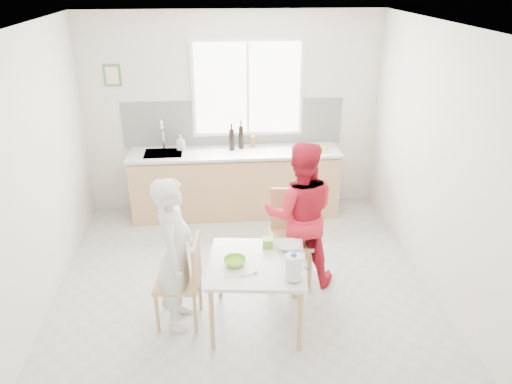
% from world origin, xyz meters
% --- Properties ---
extents(ground, '(4.50, 4.50, 0.00)m').
position_xyz_m(ground, '(0.00, 0.00, 0.00)').
color(ground, '#B7B7B2').
rests_on(ground, ground).
extents(room_shell, '(4.50, 4.50, 4.50)m').
position_xyz_m(room_shell, '(0.00, 0.00, 1.64)').
color(room_shell, silver).
rests_on(room_shell, ground).
extents(window, '(1.50, 0.06, 1.30)m').
position_xyz_m(window, '(0.20, 2.23, 1.70)').
color(window, white).
rests_on(window, room_shell).
extents(backsplash, '(3.00, 0.02, 0.65)m').
position_xyz_m(backsplash, '(0.00, 2.24, 1.23)').
color(backsplash, white).
rests_on(backsplash, room_shell).
extents(picture_frame, '(0.22, 0.03, 0.28)m').
position_xyz_m(picture_frame, '(-1.55, 2.23, 1.90)').
color(picture_frame, '#457C38').
rests_on(picture_frame, room_shell).
extents(kitchen_counter, '(2.84, 0.64, 1.37)m').
position_xyz_m(kitchen_counter, '(-0.00, 1.95, 0.42)').
color(kitchen_counter, tan).
rests_on(kitchen_counter, ground).
extents(dining_table, '(0.98, 0.98, 0.68)m').
position_xyz_m(dining_table, '(0.08, -0.46, 0.61)').
color(dining_table, silver).
rests_on(dining_table, ground).
extents(chair_left, '(0.46, 0.46, 0.90)m').
position_xyz_m(chair_left, '(-0.60, -0.38, 0.49)').
color(chair_left, tan).
rests_on(chair_left, ground).
extents(chair_far, '(0.51, 0.51, 1.01)m').
position_xyz_m(chair_far, '(0.52, 0.32, 0.55)').
color(chair_far, tan).
rests_on(chair_far, ground).
extents(person_white, '(0.42, 0.59, 1.51)m').
position_xyz_m(person_white, '(-0.66, -0.38, 0.76)').
color(person_white, white).
rests_on(person_white, ground).
extents(person_red, '(0.84, 0.69, 1.61)m').
position_xyz_m(person_red, '(0.60, 0.23, 0.80)').
color(person_red, red).
rests_on(person_red, ground).
extents(bowl_green, '(0.23, 0.23, 0.06)m').
position_xyz_m(bowl_green, '(-0.12, -0.49, 0.71)').
color(bowl_green, '#82D431').
rests_on(bowl_green, dining_table).
extents(bowl_white, '(0.25, 0.25, 0.06)m').
position_xyz_m(bowl_white, '(0.41, -0.25, 0.71)').
color(bowl_white, white).
rests_on(bowl_white, dining_table).
extents(milk_jug, '(0.20, 0.14, 0.25)m').
position_xyz_m(milk_jug, '(0.37, -0.77, 0.82)').
color(milk_jug, white).
rests_on(milk_jug, dining_table).
extents(green_box, '(0.11, 0.11, 0.09)m').
position_xyz_m(green_box, '(0.21, -0.19, 0.73)').
color(green_box, '#6CB82A').
rests_on(green_box, dining_table).
extents(spoon, '(0.16, 0.05, 0.01)m').
position_xyz_m(spoon, '(-0.02, -0.67, 0.69)').
color(spoon, '#A5A5AA').
rests_on(spoon, dining_table).
extents(cutting_board, '(0.41, 0.35, 0.01)m').
position_xyz_m(cutting_board, '(1.06, 1.91, 0.93)').
color(cutting_board, '#90B62A').
rests_on(cutting_board, kitchen_counter).
extents(wine_bottle_a, '(0.07, 0.07, 0.32)m').
position_xyz_m(wine_bottle_a, '(0.09, 2.06, 1.08)').
color(wine_bottle_a, black).
rests_on(wine_bottle_a, kitchen_counter).
extents(wine_bottle_b, '(0.07, 0.07, 0.30)m').
position_xyz_m(wine_bottle_b, '(-0.04, 2.00, 1.07)').
color(wine_bottle_b, black).
rests_on(wine_bottle_b, kitchen_counter).
extents(jar_amber, '(0.06, 0.06, 0.16)m').
position_xyz_m(jar_amber, '(0.25, 2.08, 1.00)').
color(jar_amber, brown).
rests_on(jar_amber, kitchen_counter).
extents(soap_bottle, '(0.11, 0.11, 0.21)m').
position_xyz_m(soap_bottle, '(-0.72, 2.07, 1.02)').
color(soap_bottle, '#999999').
rests_on(soap_bottle, kitchen_counter).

